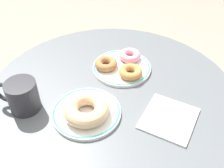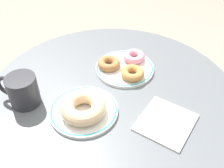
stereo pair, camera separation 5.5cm
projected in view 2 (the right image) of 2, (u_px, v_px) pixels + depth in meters
name	position (u px, v px, depth m)	size (l,w,h in m)	color
cafe_table	(112.00, 130.00, 0.94)	(0.79, 0.79, 0.71)	#565B60
plate_left	(84.00, 110.00, 0.75)	(0.20, 0.20, 0.01)	white
plate_right	(125.00, 68.00, 0.90)	(0.20, 0.20, 0.01)	white
donut_glazed	(82.00, 106.00, 0.73)	(0.13, 0.13, 0.04)	#E0B789
donut_pink_frosted	(134.00, 56.00, 0.92)	(0.08, 0.08, 0.03)	pink
donut_cinnamon	(109.00, 63.00, 0.89)	(0.08, 0.08, 0.03)	#A36B3D
donut_old_fashioned	(132.00, 73.00, 0.85)	(0.08, 0.08, 0.03)	#BC7F42
paper_napkin	(167.00, 121.00, 0.73)	(0.15, 0.14, 0.01)	white
coffee_mug	(22.00, 90.00, 0.76)	(0.09, 0.12, 0.09)	#28282D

